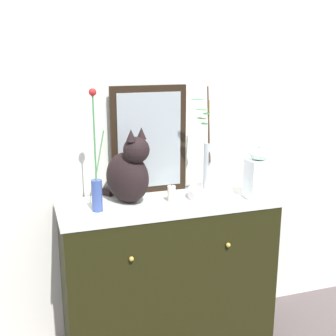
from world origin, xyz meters
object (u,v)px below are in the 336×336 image
mirror_leaning (149,140)px  candle_pillar (171,194)px  vase_glass_clear (210,162)px  cat_sitting (129,173)px  bowl_porcelain (210,193)px  sideboard (168,276)px  jar_lidded_porcelain (258,174)px  vase_slim_green (97,184)px

mirror_leaning → candle_pillar: 0.32m
vase_glass_clear → candle_pillar: (-0.21, 0.01, -0.16)m
cat_sitting → bowl_porcelain: 0.45m
sideboard → jar_lidded_porcelain: (0.46, -0.10, 0.57)m
sideboard → jar_lidded_porcelain: jar_lidded_porcelain is taller
vase_glass_clear → candle_pillar: bearing=176.2°
cat_sitting → bowl_porcelain: size_ratio=1.87×
candle_pillar → vase_slim_green: bearing=-176.4°
cat_sitting → candle_pillar: cat_sitting is taller
mirror_leaning → bowl_porcelain: 0.44m
jar_lidded_porcelain → candle_pillar: jar_lidded_porcelain is taller
bowl_porcelain → sideboard: bearing=174.5°
mirror_leaning → vase_slim_green: size_ratio=0.98×
sideboard → vase_glass_clear: bearing=-5.3°
cat_sitting → candle_pillar: bearing=-14.6°
cat_sitting → vase_slim_green: bearing=-155.8°
mirror_leaning → candle_pillar: mirror_leaning is taller
bowl_porcelain → vase_slim_green: bearing=-179.1°
vase_slim_green → jar_lidded_porcelain: 0.84m
mirror_leaning → vase_slim_green: (-0.33, -0.22, -0.15)m
sideboard → candle_pillar: size_ratio=11.99×
jar_lidded_porcelain → candle_pillar: size_ratio=3.14×
mirror_leaning → bowl_porcelain: (0.28, -0.21, -0.27)m
sideboard → cat_sitting: 0.63m
vase_glass_clear → jar_lidded_porcelain: (0.24, -0.08, -0.07)m
cat_sitting → vase_glass_clear: 0.43m
cat_sitting → vase_glass_clear: (0.42, -0.07, 0.04)m
vase_slim_green → jar_lidded_porcelain: (0.84, -0.07, -0.01)m
candle_pillar → cat_sitting: bearing=165.4°
mirror_leaning → candle_pillar: (0.06, -0.19, -0.25)m
cat_sitting → candle_pillar: size_ratio=4.56×
mirror_leaning → cat_sitting: 0.24m
mirror_leaning → bowl_porcelain: size_ratio=2.52×
vase_slim_green → bowl_porcelain: (0.60, 0.01, -0.11)m
candle_pillar → jar_lidded_porcelain: bearing=-12.3°
cat_sitting → bowl_porcelain: bearing=-9.4°
vase_slim_green → candle_pillar: size_ratio=6.27×
sideboard → candle_pillar: candle_pillar is taller
sideboard → bowl_porcelain: (0.23, -0.02, 0.46)m
bowl_porcelain → vase_glass_clear: size_ratio=0.43×
sideboard → vase_glass_clear: (0.23, -0.02, 0.63)m
vase_slim_green → bowl_porcelain: 0.61m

